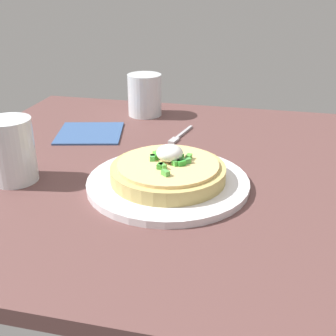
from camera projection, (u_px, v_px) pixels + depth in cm
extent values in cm
cube|color=brown|center=(218.00, 176.00, 76.15)|extent=(103.46, 78.19, 2.26)
cylinder|color=white|center=(168.00, 182.00, 69.99)|extent=(26.30, 26.30, 1.16)
cylinder|color=tan|center=(168.00, 173.00, 69.27)|extent=(18.56, 18.56, 2.32)
cylinder|color=#EFC681|center=(168.00, 165.00, 68.67)|extent=(16.31, 16.31, 0.53)
ellipsoid|color=white|center=(170.00, 153.00, 68.97)|extent=(4.29, 4.29, 2.66)
cube|color=green|center=(160.00, 166.00, 66.64)|extent=(0.89, 1.33, 0.80)
cube|color=green|center=(182.00, 163.00, 67.63)|extent=(1.50, 1.43, 0.80)
cube|color=green|center=(154.00, 157.00, 69.84)|extent=(1.48, 1.20, 0.80)
cube|color=green|center=(180.00, 156.00, 70.24)|extent=(1.50, 1.28, 0.80)
cube|color=#53AB46|center=(165.00, 173.00, 64.32)|extent=(1.50, 1.41, 0.80)
cube|color=#4BB54E|center=(152.00, 158.00, 69.51)|extent=(1.08, 1.43, 0.80)
cube|color=#53AB3D|center=(189.00, 157.00, 69.86)|extent=(0.98, 1.38, 0.80)
cube|color=#53B33F|center=(157.00, 154.00, 70.92)|extent=(1.50, 1.43, 0.80)
cube|color=#53B14A|center=(178.00, 159.00, 68.95)|extent=(1.45, 1.11, 0.80)
cube|color=#449540|center=(178.00, 162.00, 68.11)|extent=(1.51, 1.36, 0.80)
cube|color=green|center=(161.00, 151.00, 72.06)|extent=(1.50, 1.43, 0.80)
cube|color=#56B546|center=(162.00, 166.00, 66.48)|extent=(1.49, 1.44, 0.80)
cube|color=#51BC48|center=(176.00, 163.00, 67.74)|extent=(1.42, 1.50, 0.80)
cube|color=#4DA84B|center=(187.00, 161.00, 68.42)|extent=(1.51, 1.34, 0.80)
cylinder|color=silver|center=(145.00, 95.00, 102.88)|extent=(8.04, 8.04, 9.79)
cylinder|color=#C9852D|center=(145.00, 101.00, 103.55)|extent=(7.08, 7.08, 5.79)
cylinder|color=silver|center=(12.00, 151.00, 69.92)|extent=(7.48, 7.48, 10.65)
cylinder|color=#42100E|center=(13.00, 159.00, 70.53)|extent=(6.59, 6.59, 6.92)
cube|color=#B7B7BC|center=(184.00, 132.00, 92.78)|extent=(2.25, 8.09, 0.50)
cube|color=#B7B7BC|center=(174.00, 140.00, 88.27)|extent=(1.94, 3.03, 0.50)
cube|color=#345388|center=(90.00, 133.00, 92.38)|extent=(16.16, 16.16, 0.40)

